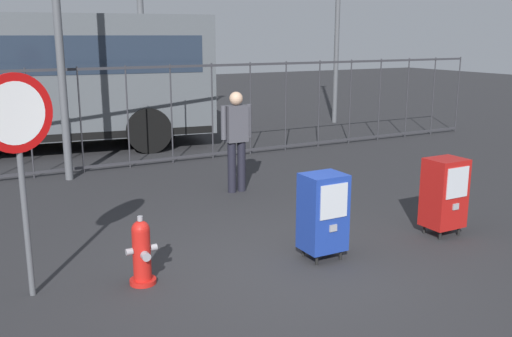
{
  "coord_description": "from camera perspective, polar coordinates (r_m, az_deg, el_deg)",
  "views": [
    {
      "loc": [
        -3.12,
        -5.06,
        2.57
      ],
      "look_at": [
        0.3,
        1.2,
        0.9
      ],
      "focal_mm": 40.26,
      "sensor_mm": 36.0,
      "label": 1
    }
  ],
  "objects": [
    {
      "name": "newspaper_box_secondary",
      "position": [
        6.69,
        6.68,
        -4.31
      ],
      "size": [
        0.48,
        0.42,
        1.02
      ],
      "color": "black",
      "rests_on": "ground_plane"
    },
    {
      "name": "pedestrian",
      "position": [
        9.44,
        -1.96,
        3.27
      ],
      "size": [
        0.55,
        0.22,
        1.67
      ],
      "color": "black",
      "rests_on": "ground_plane"
    },
    {
      "name": "stop_sign",
      "position": [
        5.89,
        -22.55,
        2.69
      ],
      "size": [
        0.71,
        0.31,
        2.23
      ],
      "color": "#4C4F54",
      "rests_on": "ground_plane"
    },
    {
      "name": "fence_barrier",
      "position": [
        11.45,
        -12.63,
        5.06
      ],
      "size": [
        18.03,
        0.04,
        2.0
      ],
      "color": "#2D2D33",
      "rests_on": "ground_plane"
    },
    {
      "name": "fire_hydrant",
      "position": [
        6.17,
        -11.29,
        -8.16
      ],
      "size": [
        0.33,
        0.31,
        0.75
      ],
      "color": "red",
      "rests_on": "ground_plane"
    },
    {
      "name": "newspaper_box_primary",
      "position": [
        7.83,
        18.2,
        -2.29
      ],
      "size": [
        0.48,
        0.42,
        1.02
      ],
      "color": "black",
      "rests_on": "ground_plane"
    },
    {
      "name": "ground_plane",
      "position": [
        6.48,
        2.81,
        -10.22
      ],
      "size": [
        60.0,
        60.0,
        0.0
      ],
      "primitive_type": "plane",
      "color": "#262628"
    }
  ]
}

